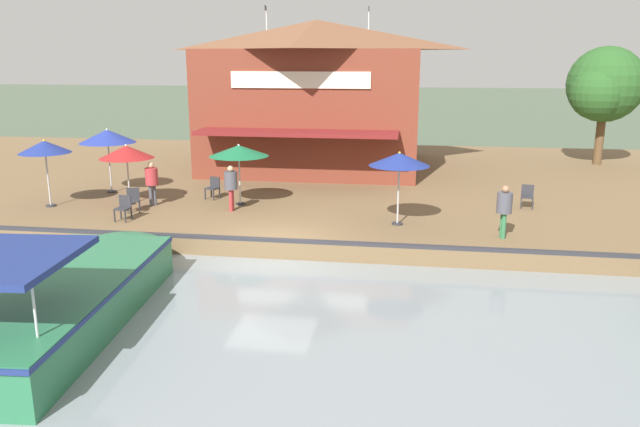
# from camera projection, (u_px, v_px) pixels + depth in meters

# --- Properties ---
(ground_plane) EXTENTS (220.00, 220.00, 0.00)m
(ground_plane) POSITION_uv_depth(u_px,v_px,m) (272.00, 261.00, 18.87)
(ground_plane) COLOR #4C5B47
(quay_deck) EXTENTS (22.00, 56.00, 0.60)m
(quay_deck) POSITION_uv_depth(u_px,v_px,m) (325.00, 182.00, 29.33)
(quay_deck) COLOR brown
(quay_deck) RESTS_ON ground
(quay_edge_fender) EXTENTS (0.20, 50.40, 0.10)m
(quay_edge_fender) POSITION_uv_depth(u_px,v_px,m) (272.00, 240.00, 18.81)
(quay_edge_fender) COLOR #2D2D33
(quay_edge_fender) RESTS_ON quay_deck
(waterfront_restaurant) EXTENTS (11.20, 10.56, 7.87)m
(waterfront_restaurant) POSITION_uv_depth(u_px,v_px,m) (317.00, 93.00, 31.07)
(waterfront_restaurant) COLOR brown
(waterfront_restaurant) RESTS_ON quay_deck
(patio_umbrella_mid_patio_right) EXTENTS (2.20, 2.20, 2.29)m
(patio_umbrella_mid_patio_right) POSITION_uv_depth(u_px,v_px,m) (239.00, 151.00, 23.01)
(patio_umbrella_mid_patio_right) COLOR #B7B7B7
(patio_umbrella_mid_patio_right) RESTS_ON quay_deck
(patio_umbrella_back_row) EXTENTS (1.86, 1.86, 2.50)m
(patio_umbrella_back_row) POSITION_uv_depth(u_px,v_px,m) (45.00, 147.00, 22.68)
(patio_umbrella_back_row) COLOR #B7B7B7
(patio_umbrella_back_row) RESTS_ON quay_deck
(patio_umbrella_mid_patio_left) EXTENTS (2.01, 2.01, 2.27)m
(patio_umbrella_mid_patio_left) POSITION_uv_depth(u_px,v_px,m) (126.00, 152.00, 23.11)
(patio_umbrella_mid_patio_left) COLOR #B7B7B7
(patio_umbrella_mid_patio_left) RESTS_ON quay_deck
(patio_umbrella_far_corner) EXTENTS (2.24, 2.24, 2.61)m
(patio_umbrella_far_corner) POSITION_uv_depth(u_px,v_px,m) (107.00, 136.00, 25.07)
(patio_umbrella_far_corner) COLOR #B7B7B7
(patio_umbrella_far_corner) RESTS_ON quay_deck
(patio_umbrella_by_entrance) EXTENTS (1.98, 1.98, 2.44)m
(patio_umbrella_by_entrance) POSITION_uv_depth(u_px,v_px,m) (399.00, 159.00, 20.18)
(patio_umbrella_by_entrance) COLOR #B7B7B7
(patio_umbrella_by_entrance) RESTS_ON quay_deck
(cafe_chair_beside_entrance) EXTENTS (0.47, 0.47, 0.85)m
(cafe_chair_beside_entrance) POSITION_uv_depth(u_px,v_px,m) (124.00, 207.00, 21.13)
(cafe_chair_beside_entrance) COLOR #2D2D33
(cafe_chair_beside_entrance) RESTS_ON quay_deck
(cafe_chair_back_row_seat) EXTENTS (0.50, 0.50, 0.85)m
(cafe_chair_back_row_seat) POSITION_uv_depth(u_px,v_px,m) (527.00, 195.00, 22.87)
(cafe_chair_back_row_seat) COLOR #2D2D33
(cafe_chair_back_row_seat) RESTS_ON quay_deck
(cafe_chair_facing_river) EXTENTS (0.55, 0.55, 0.85)m
(cafe_chair_facing_river) POSITION_uv_depth(u_px,v_px,m) (213.00, 187.00, 24.38)
(cafe_chair_facing_river) COLOR #2D2D33
(cafe_chair_facing_river) RESTS_ON quay_deck
(cafe_chair_far_corner_seat) EXTENTS (0.58, 0.58, 0.85)m
(cafe_chair_far_corner_seat) POSITION_uv_depth(u_px,v_px,m) (133.00, 199.00, 22.32)
(cafe_chair_far_corner_seat) COLOR #2D2D33
(cafe_chair_far_corner_seat) RESTS_ON quay_deck
(person_at_quay_edge) EXTENTS (0.46, 0.46, 1.64)m
(person_at_quay_edge) POSITION_uv_depth(u_px,v_px,m) (152.00, 179.00, 23.08)
(person_at_quay_edge) COLOR #4C4C56
(person_at_quay_edge) RESTS_ON quay_deck
(person_mid_patio) EXTENTS (0.47, 0.47, 1.65)m
(person_mid_patio) POSITION_uv_depth(u_px,v_px,m) (231.00, 183.00, 22.32)
(person_mid_patio) COLOR #B23338
(person_mid_patio) RESTS_ON quay_deck
(person_near_entrance) EXTENTS (0.47, 0.47, 1.65)m
(person_near_entrance) POSITION_uv_depth(u_px,v_px,m) (504.00, 205.00, 18.94)
(person_near_entrance) COLOR #337547
(person_near_entrance) RESTS_ON quay_deck
(motorboat_second_along) EXTENTS (9.20, 3.59, 2.27)m
(motorboat_second_along) POSITION_uv_depth(u_px,v_px,m) (74.00, 289.00, 14.77)
(motorboat_second_along) COLOR #287047
(motorboat_second_along) RESTS_ON river_water
(tree_behind_restaurant) EXTENTS (3.95, 3.77, 5.94)m
(tree_behind_restaurant) POSITION_uv_depth(u_px,v_px,m) (603.00, 87.00, 31.13)
(tree_behind_restaurant) COLOR brown
(tree_behind_restaurant) RESTS_ON quay_deck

